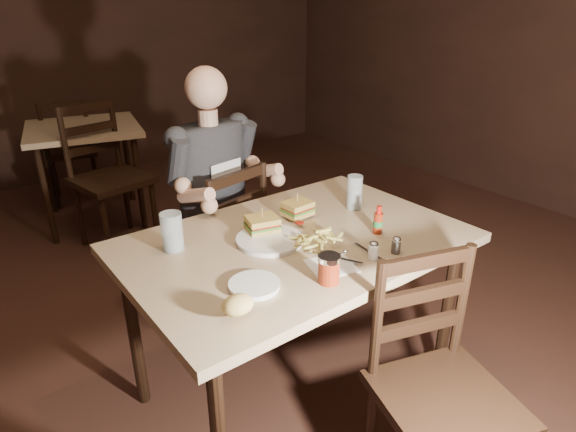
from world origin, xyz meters
TOP-DOWN VIEW (x-y plane):
  - room_shell at (0.00, 0.00)m, footprint 7.00×7.00m
  - main_table at (-0.01, -0.17)m, footprint 1.33×0.89m
  - bg_table at (-0.14, 2.29)m, footprint 0.95×0.95m
  - chair_far at (-0.01, 0.51)m, footprint 0.51×0.54m
  - chair_near at (0.06, -0.88)m, footprint 0.53×0.55m
  - bg_chair_far at (-0.14, 2.84)m, footprint 0.51×0.54m
  - bg_chair_near at (-0.14, 1.74)m, footprint 0.55×0.59m
  - diner at (-0.00, 0.46)m, footprint 0.59×0.51m
  - dinner_plate at (-0.11, -0.14)m, footprint 0.26×0.26m
  - sandwich_left at (-0.09, -0.06)m, footprint 0.14×0.13m
  - sandwich_right at (0.12, -0.02)m, footprint 0.12×0.10m
  - fries_pile at (0.02, -0.26)m, footprint 0.24×0.17m
  - ketchup_dollop at (0.07, -0.09)m, footprint 0.04×0.04m
  - glass_left at (-0.43, 0.03)m, footprint 0.08×0.08m
  - glass_right at (0.39, -0.09)m, footprint 0.07×0.07m
  - hot_sauce at (0.29, -0.33)m, footprint 0.04×0.04m
  - salt_shaker at (0.12, -0.47)m, footprint 0.04×0.04m
  - pepper_shaker at (0.22, -0.49)m, footprint 0.03×0.03m
  - syrup_dispenser at (-0.12, -0.49)m, footprint 0.08×0.08m
  - napkin at (-0.04, -0.42)m, footprint 0.19×0.19m
  - knife at (0.00, -0.38)m, footprint 0.11×0.20m
  - fork at (0.13, -0.43)m, footprint 0.03×0.16m
  - side_plate at (-0.33, -0.37)m, footprint 0.17×0.17m
  - bread_roll at (-0.46, -0.48)m, footprint 0.10×0.08m

SIDE VIEW (x-z plane):
  - chair_near at x=0.06m, z-range 0.00..0.89m
  - bg_chair_far at x=-0.14m, z-range 0.00..0.90m
  - chair_far at x=-0.01m, z-range 0.00..0.91m
  - bg_chair_near at x=-0.14m, z-range 0.00..1.00m
  - bg_table at x=-0.14m, z-range 0.30..1.07m
  - main_table at x=-0.01m, z-range 0.31..1.08m
  - napkin at x=-0.04m, z-range 0.77..0.77m
  - knife at x=0.00m, z-range 0.77..0.78m
  - fork at x=0.13m, z-range 0.77..0.78m
  - side_plate at x=-0.33m, z-range 0.77..0.78m
  - dinner_plate at x=-0.11m, z-range 0.77..0.78m
  - ketchup_dollop at x=0.07m, z-range 0.78..0.79m
  - pepper_shaker at x=0.22m, z-range 0.77..0.83m
  - fries_pile at x=0.02m, z-range 0.78..0.82m
  - salt_shaker at x=0.12m, z-range 0.77..0.84m
  - bread_roll at x=-0.46m, z-range 0.78..0.84m
  - syrup_dispenser at x=-0.12m, z-range 0.77..0.87m
  - hot_sauce at x=0.29m, z-range 0.77..0.89m
  - sandwich_right at x=0.12m, z-range 0.78..0.89m
  - sandwich_left at x=-0.09m, z-range 0.78..0.89m
  - glass_left at x=-0.43m, z-range 0.77..0.92m
  - glass_right at x=0.39m, z-range 0.77..0.93m
  - diner at x=0.00m, z-range 0.47..1.37m
  - room_shell at x=0.00m, z-range -2.10..4.90m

